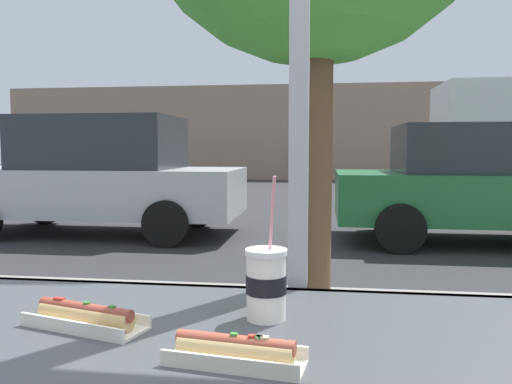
{
  "coord_description": "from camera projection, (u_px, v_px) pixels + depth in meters",
  "views": [
    {
      "loc": [
        0.06,
        -1.26,
        1.34
      ],
      "look_at": [
        -0.5,
        3.0,
        0.96
      ],
      "focal_mm": 35.35,
      "sensor_mm": 36.0,
      "label": 1
    }
  ],
  "objects": [
    {
      "name": "ground_plane",
      "position": [
        319.0,
        221.0,
        9.27
      ],
      "size": [
        60.0,
        60.0,
        0.0
      ],
      "primitive_type": "plane",
      "color": "#2D2D30"
    },
    {
      "name": "soda_cup_left",
      "position": [
        266.0,
        283.0,
        1.08
      ],
      "size": [
        0.09,
        0.09,
        0.31
      ],
      "color": "white",
      "rests_on": "window_counter"
    },
    {
      "name": "building_facade_far",
      "position": [
        322.0,
        133.0,
        21.64
      ],
      "size": [
        28.0,
        1.2,
        4.03
      ],
      "primitive_type": "cube",
      "color": "gray",
      "rests_on": "ground"
    },
    {
      "name": "hotdog_tray_far",
      "position": [
        235.0,
        351.0,
        0.86
      ],
      "size": [
        0.25,
        0.12,
        0.05
      ],
      "color": "beige",
      "rests_on": "window_counter"
    },
    {
      "name": "parked_car_silver",
      "position": [
        99.0,
        176.0,
        7.82
      ],
      "size": [
        4.46,
        1.93,
        1.82
      ],
      "color": "#BCBCC1",
      "rests_on": "ground"
    },
    {
      "name": "sidewalk_strip",
      "position": [
        310.0,
        364.0,
        2.95
      ],
      "size": [
        16.0,
        2.8,
        0.16
      ],
      "primitive_type": "cube",
      "color": "gray",
      "rests_on": "ground"
    },
    {
      "name": "hotdog_tray_near",
      "position": [
        85.0,
        316.0,
        1.03
      ],
      "size": [
        0.28,
        0.16,
        0.05
      ],
      "color": "silver",
      "rests_on": "window_counter"
    },
    {
      "name": "parked_car_green",
      "position": [
        482.0,
        183.0,
        7.08
      ],
      "size": [
        4.13,
        1.97,
        1.67
      ],
      "color": "#236B38",
      "rests_on": "ground"
    }
  ]
}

